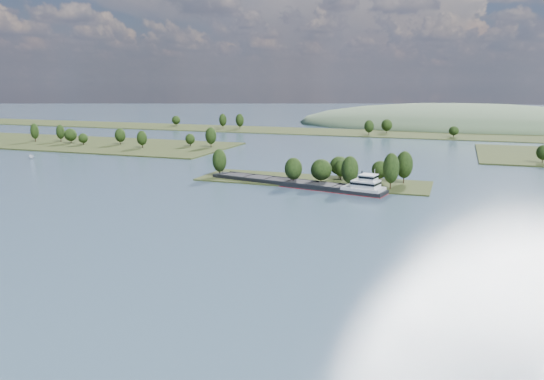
% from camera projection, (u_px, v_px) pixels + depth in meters
% --- Properties ---
extents(ground, '(1800.00, 1800.00, 0.00)m').
position_uv_depth(ground, '(264.00, 214.00, 175.01)').
color(ground, '#34465A').
rests_on(ground, ground).
extents(tree_island, '(100.00, 30.20, 15.77)m').
position_uv_depth(tree_island, '(327.00, 173.00, 226.41)').
color(tree_island, '#273015').
rests_on(tree_island, ground).
extents(left_bank, '(300.00, 80.00, 14.65)m').
position_uv_depth(left_bank, '(32.00, 141.00, 378.52)').
color(left_bank, '#273015').
rests_on(left_bank, ground).
extents(back_shoreline, '(900.00, 60.00, 14.76)m').
position_uv_depth(back_shoreline, '(394.00, 134.00, 430.20)').
color(back_shoreline, '#273015').
rests_on(back_shoreline, ground).
extents(hill_west, '(320.00, 160.00, 44.00)m').
position_uv_depth(hill_west, '(460.00, 126.00, 506.48)').
color(hill_west, '#465D40').
rests_on(hill_west, ground).
extents(cargo_barge, '(79.10, 25.70, 10.67)m').
position_uv_depth(cargo_barge, '(306.00, 184.00, 218.40)').
color(cargo_barge, black).
rests_on(cargo_barge, ground).
extents(motorboat, '(5.89, 4.70, 2.16)m').
position_uv_depth(motorboat, '(32.00, 157.00, 297.87)').
color(motorboat, white).
rests_on(motorboat, ground).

